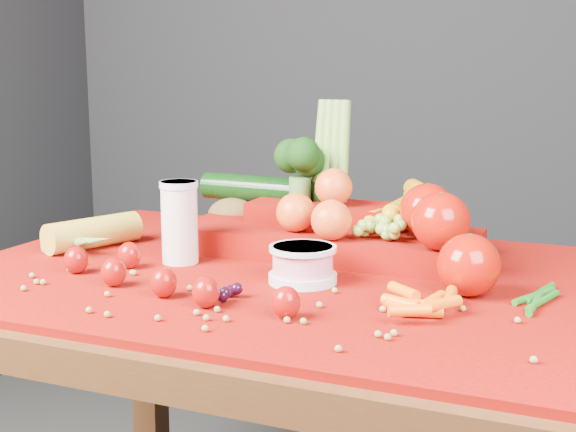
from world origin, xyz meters
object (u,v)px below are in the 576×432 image
at_px(table, 283,335).
at_px(produce_mound, 346,221).
at_px(milk_glass, 179,219).
at_px(yogurt_bowl, 303,263).

xyz_separation_m(table, produce_mound, (0.06, 0.15, 0.17)).
bearing_deg(produce_mound, table, -110.57).
bearing_deg(produce_mound, milk_glass, -146.13).
height_order(table, milk_glass, milk_glass).
bearing_deg(milk_glass, table, 3.83).
height_order(milk_glass, produce_mound, produce_mound).
bearing_deg(yogurt_bowl, table, 138.18).
bearing_deg(produce_mound, yogurt_bowl, -90.62).
distance_m(table, produce_mound, 0.23).
xyz_separation_m(milk_glass, yogurt_bowl, (0.24, -0.04, -0.04)).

